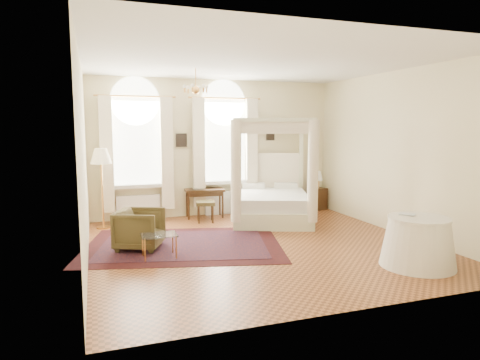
% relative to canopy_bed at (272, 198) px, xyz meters
% --- Properties ---
extents(ground, '(6.00, 6.00, 0.00)m').
position_rel_canopy_bed_xyz_m(ground, '(-1.01, -1.83, -0.53)').
color(ground, '#9A562C').
rests_on(ground, ground).
extents(room_walls, '(6.00, 6.00, 6.00)m').
position_rel_canopy_bed_xyz_m(room_walls, '(-1.01, -1.83, 1.45)').
color(room_walls, '#F9EBBD').
rests_on(room_walls, ground).
extents(window_left, '(1.62, 0.27, 3.29)m').
position_rel_canopy_bed_xyz_m(window_left, '(-2.91, 1.04, 0.95)').
color(window_left, white).
rests_on(window_left, room_walls).
extents(window_right, '(1.62, 0.27, 3.29)m').
position_rel_canopy_bed_xyz_m(window_right, '(-0.81, 1.04, 0.95)').
color(window_right, white).
rests_on(window_right, room_walls).
extents(chandelier, '(0.51, 0.45, 0.50)m').
position_rel_canopy_bed_xyz_m(chandelier, '(-1.91, -0.63, 2.37)').
color(chandelier, gold).
rests_on(chandelier, room_walls).
extents(wall_pictures, '(2.54, 0.03, 0.39)m').
position_rel_canopy_bed_xyz_m(wall_pictures, '(-0.92, 1.14, 1.36)').
color(wall_pictures, black).
rests_on(wall_pictures, room_walls).
extents(canopy_bed, '(2.37, 2.61, 2.35)m').
position_rel_canopy_bed_xyz_m(canopy_bed, '(0.00, 0.00, 0.00)').
color(canopy_bed, beige).
rests_on(canopy_bed, ground).
extents(nightstand, '(0.45, 0.42, 0.57)m').
position_rel_canopy_bed_xyz_m(nightstand, '(1.69, 0.87, -0.25)').
color(nightstand, '#351E0E').
rests_on(nightstand, ground).
extents(nightstand_lamp, '(0.30, 0.30, 0.44)m').
position_rel_canopy_bed_xyz_m(nightstand_lamp, '(1.68, 0.91, 0.33)').
color(nightstand_lamp, gold).
rests_on(nightstand_lamp, nightstand).
extents(writing_desk, '(0.96, 0.57, 0.69)m').
position_rel_canopy_bed_xyz_m(writing_desk, '(-1.37, 0.87, 0.06)').
color(writing_desk, '#351E0E').
rests_on(writing_desk, ground).
extents(laptop, '(0.37, 0.27, 0.03)m').
position_rel_canopy_bed_xyz_m(laptop, '(-1.60, 0.77, 0.17)').
color(laptop, black).
rests_on(laptop, writing_desk).
extents(stool, '(0.49, 0.49, 0.48)m').
position_rel_canopy_bed_xyz_m(stool, '(-1.48, 0.37, -0.13)').
color(stool, '#49411F').
rests_on(stool, ground).
extents(armchair, '(1.02, 1.01, 0.72)m').
position_rel_canopy_bed_xyz_m(armchair, '(-3.12, -1.34, -0.18)').
color(armchair, '#40361B').
rests_on(armchair, ground).
extents(coffee_table, '(0.59, 0.41, 0.40)m').
position_rel_canopy_bed_xyz_m(coffee_table, '(-2.88, -2.00, -0.17)').
color(coffee_table, silver).
rests_on(coffee_table, ground).
extents(floor_lamp, '(0.44, 0.44, 1.72)m').
position_rel_canopy_bed_xyz_m(floor_lamp, '(-3.71, 0.50, 0.93)').
color(floor_lamp, gold).
rests_on(floor_lamp, ground).
extents(oriental_rug, '(4.05, 3.32, 0.01)m').
position_rel_canopy_bed_xyz_m(oriental_rug, '(-2.34, -1.37, -0.53)').
color(oriental_rug, '#3B0E0F').
rests_on(oriental_rug, ground).
extents(side_table, '(1.15, 1.15, 0.78)m').
position_rel_canopy_bed_xyz_m(side_table, '(0.88, -3.74, -0.15)').
color(side_table, white).
rests_on(side_table, ground).
extents(book, '(0.28, 0.29, 0.02)m').
position_rel_canopy_bed_xyz_m(book, '(0.75, -3.60, 0.26)').
color(book, black).
rests_on(book, side_table).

